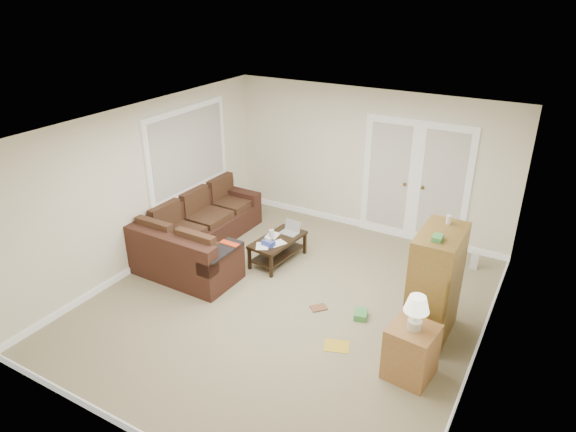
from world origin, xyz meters
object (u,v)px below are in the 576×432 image
Objects in this scene: sectional_sofa at (197,237)px; side_cabinet at (412,348)px; tv_armoire at (435,284)px; coffee_table at (279,248)px.

side_cabinet reaches higher than sectional_sofa.
tv_armoire is (3.86, -0.15, 0.41)m from sectional_sofa.
sectional_sofa is at bearing 177.58° from tv_armoire.
sectional_sofa is at bearing -154.14° from coffee_table.
sectional_sofa is at bearing 171.51° from side_cabinet.
tv_armoire is (2.59, -0.62, 0.50)m from coffee_table.
tv_armoire reaches higher than coffee_table.
tv_armoire is at bearing 97.83° from side_cabinet.
tv_armoire is 0.94m from side_cabinet.
sectional_sofa is 4.01m from side_cabinet.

